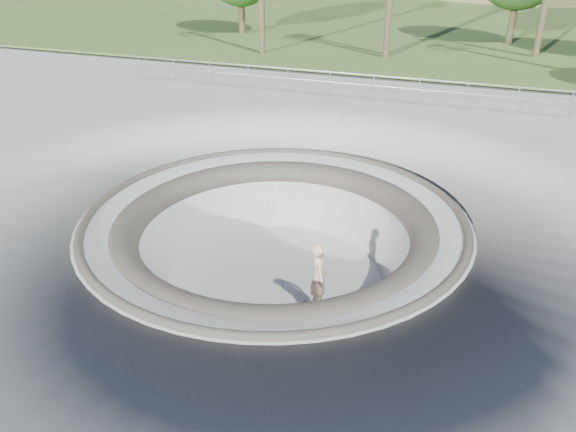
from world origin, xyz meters
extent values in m
plane|color=#AFAFAA|center=(0.00, 0.00, 0.00)|extent=(180.00, 180.00, 0.00)
torus|color=#AFAFAA|center=(0.00, 0.00, -2.00)|extent=(14.00, 14.00, 4.00)
cylinder|color=#AFAFAA|center=(0.00, 0.00, -1.95)|extent=(6.60, 6.60, 0.10)
torus|color=#514B41|center=(0.00, 0.00, -0.02)|extent=(10.24, 10.24, 0.24)
torus|color=#514B41|center=(0.00, 0.00, -0.45)|extent=(8.91, 8.91, 0.81)
cube|color=#425E25|center=(0.00, 34.00, 0.22)|extent=(180.00, 36.00, 0.12)
ellipsoid|color=olive|center=(-22.00, 55.00, -6.44)|extent=(50.40, 36.00, 23.40)
ellipsoid|color=olive|center=(8.00, 60.00, -7.87)|extent=(61.60, 44.00, 28.60)
cylinder|color=#94969C|center=(0.00, 12.00, 1.17)|extent=(25.00, 0.05, 0.05)
cylinder|color=#94969C|center=(0.00, 12.00, 0.72)|extent=(25.00, 0.05, 0.05)
cube|color=#96663C|center=(1.61, -1.12, -1.82)|extent=(0.91, 0.33, 0.02)
cylinder|color=#B5B6BA|center=(1.61, -1.12, -1.86)|extent=(0.06, 0.19, 0.04)
cylinder|color=#B5B6BA|center=(1.61, -1.12, -1.86)|extent=(0.06, 0.19, 0.04)
cylinder|color=white|center=(1.61, -1.12, -1.87)|extent=(0.07, 0.04, 0.07)
cylinder|color=white|center=(1.61, -1.12, -1.87)|extent=(0.07, 0.04, 0.07)
cylinder|color=white|center=(1.61, -1.12, -1.87)|extent=(0.07, 0.04, 0.07)
cylinder|color=white|center=(1.61, -1.12, -1.87)|extent=(0.07, 0.04, 0.07)
imported|color=beige|center=(1.61, -1.12, -0.88)|extent=(0.68, 0.80, 1.86)
cylinder|color=brown|center=(-12.36, 25.44, 2.41)|extent=(0.44, 0.44, 4.48)
cylinder|color=brown|center=(5.51, 27.77, 2.70)|extent=(0.44, 0.44, 5.05)
camera|label=1|loc=(4.91, -12.43, 6.82)|focal=35.00mm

